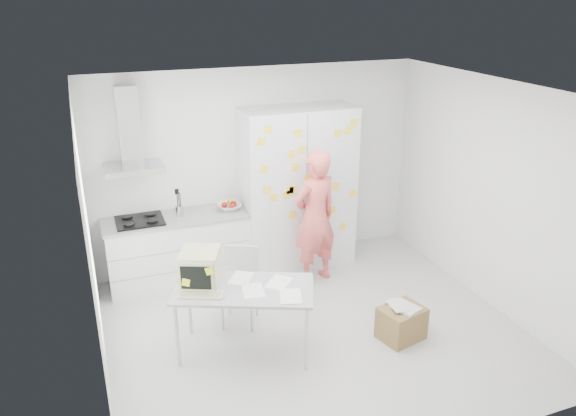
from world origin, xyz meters
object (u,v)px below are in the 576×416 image
object	(u,v)px
person	(315,218)
desk	(216,277)
chair	(240,281)
cardboard_box	(402,322)

from	to	relation	value
person	desk	world-z (taller)	person
chair	cardboard_box	distance (m)	1.86
person	desk	xyz separation A→B (m)	(-1.55, -1.04, -0.03)
cardboard_box	desk	bearing A→B (deg)	164.77
desk	person	bearing A→B (deg)	56.82
person	desk	size ratio (longest dim) A/B	1.13
desk	chair	size ratio (longest dim) A/B	1.76
person	cardboard_box	world-z (taller)	person
desk	chair	world-z (taller)	desk
person	chair	size ratio (longest dim) A/B	1.98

